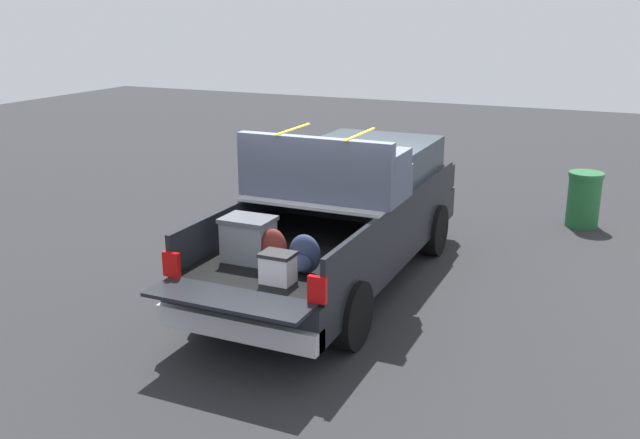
% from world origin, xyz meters
% --- Properties ---
extents(ground_plane, '(40.00, 40.00, 0.00)m').
position_xyz_m(ground_plane, '(0.00, 0.00, 0.00)').
color(ground_plane, '#262628').
extents(pickup_truck, '(6.05, 2.08, 2.23)m').
position_xyz_m(pickup_truck, '(0.33, 0.00, 0.95)').
color(pickup_truck, black).
rests_on(pickup_truck, ground_plane).
extents(trash_can, '(0.60, 0.60, 0.98)m').
position_xyz_m(trash_can, '(4.29, -2.91, 0.50)').
color(trash_can, '#1E592D').
rests_on(trash_can, ground_plane).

